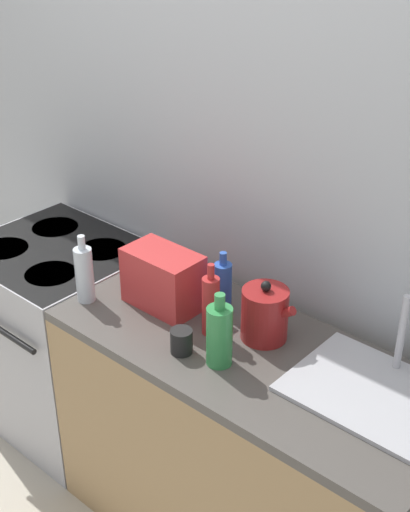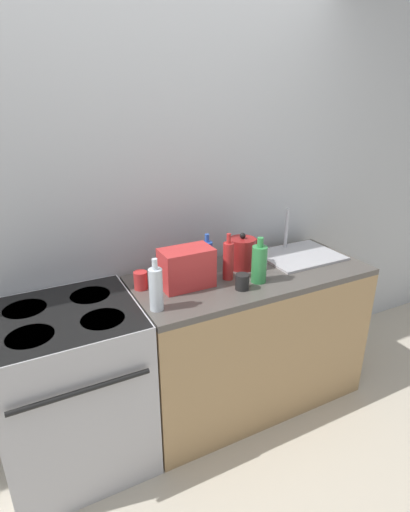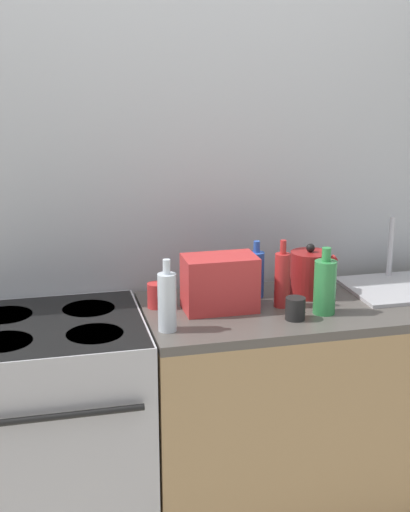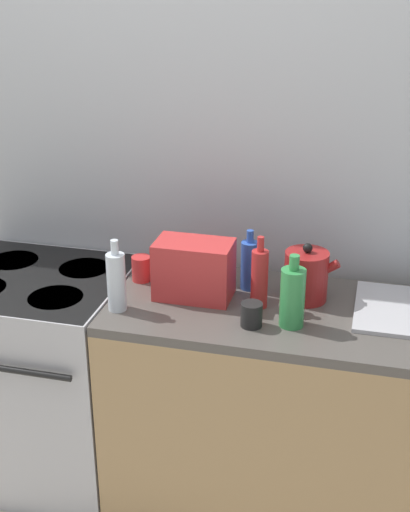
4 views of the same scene
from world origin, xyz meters
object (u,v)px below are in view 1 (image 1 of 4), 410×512
at_px(kettle, 265,314).
at_px(bottle_clear, 84,274).
at_px(toaster, 163,279).
at_px(bottle_green, 219,335).
at_px(bottle_red, 211,305).
at_px(cup_red, 136,264).
at_px(cup_black, 181,341).
at_px(bottle_blue, 223,286).
at_px(stove, 63,335).

xyz_separation_m(kettle, bottle_clear, (-0.64, -0.24, 0.02)).
bearing_deg(kettle, toaster, -169.04).
bearing_deg(bottle_green, bottle_red, 140.28).
height_order(cup_red, cup_black, cup_red).
bearing_deg(kettle, bottle_red, -147.30).
height_order(bottle_blue, bottle_green, bottle_green).
relative_size(stove, bottle_green, 3.48).
height_order(bottle_green, cup_black, bottle_green).
bearing_deg(cup_black, cup_red, 152.28).
xyz_separation_m(kettle, cup_red, (-0.63, 0.01, -0.05)).
distance_m(bottle_blue, bottle_green, 0.32).
height_order(stove, bottle_blue, bottle_blue).
height_order(kettle, cup_red, kettle).
bearing_deg(bottle_red, bottle_blue, 114.55).
relative_size(bottle_blue, bottle_green, 0.90).
xyz_separation_m(stove, toaster, (0.65, 0.00, 0.55)).
distance_m(kettle, bottle_green, 0.21).
relative_size(toaster, bottle_clear, 1.06).
xyz_separation_m(bottle_red, cup_black, (0.00, -0.15, -0.07)).
relative_size(kettle, cup_red, 2.25).
bearing_deg(cup_red, bottle_red, -12.32).
bearing_deg(kettle, cup_red, 179.52).
distance_m(toaster, cup_black, 0.31).
relative_size(stove, kettle, 4.10).
bearing_deg(stove, kettle, 4.23).
relative_size(cup_red, cup_black, 1.15).
bearing_deg(toaster, bottle_clear, -144.90).
xyz_separation_m(bottle_green, cup_black, (-0.13, -0.04, -0.07)).
height_order(toaster, bottle_red, bottle_red).
xyz_separation_m(stove, cup_red, (0.42, 0.08, 0.49)).
bearing_deg(cup_black, bottle_red, 90.55).
relative_size(kettle, bottle_green, 0.85).
xyz_separation_m(stove, cup_black, (0.90, -0.17, 0.48)).
xyz_separation_m(bottle_clear, cup_black, (0.48, -0.00, -0.07)).
height_order(kettle, toaster, kettle).
relative_size(bottle_red, bottle_green, 1.04).
distance_m(bottle_green, cup_red, 0.65).
relative_size(toaster, bottle_green, 1.08).
xyz_separation_m(bottle_blue, cup_black, (0.06, -0.29, -0.06)).
bearing_deg(cup_red, toaster, -19.58).
bearing_deg(bottle_red, bottle_clear, -163.29).
bearing_deg(bottle_red, toaster, 174.95).
distance_m(toaster, bottle_green, 0.40).
height_order(stove, bottle_clear, bottle_clear).
bearing_deg(bottle_blue, bottle_red, -65.45).
height_order(bottle_clear, cup_black, bottle_clear).
height_order(bottle_red, bottle_blue, bottle_red).
distance_m(bottle_clear, cup_black, 0.49).
bearing_deg(cup_black, stove, 169.35).
bearing_deg(bottle_blue, bottle_green, -51.73).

